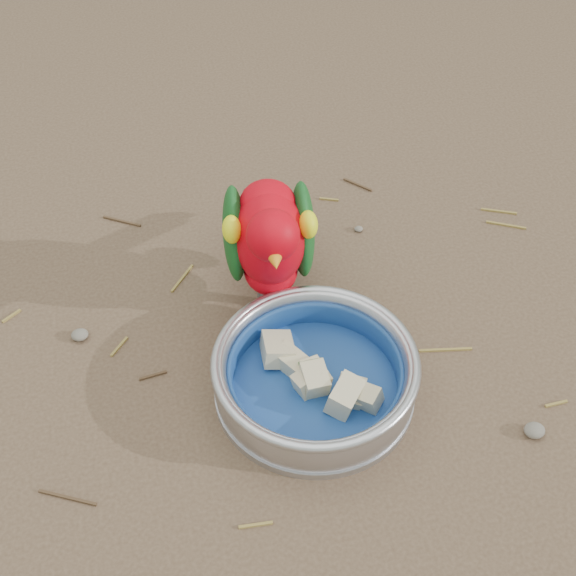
{
  "coord_description": "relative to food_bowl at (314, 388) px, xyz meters",
  "views": [
    {
      "loc": [
        -0.04,
        -0.48,
        0.76
      ],
      "look_at": [
        0.1,
        0.16,
        0.08
      ],
      "focal_mm": 50.0,
      "sensor_mm": 36.0,
      "label": 1
    }
  ],
  "objects": [
    {
      "name": "ground",
      "position": [
        -0.11,
        -0.07,
        -0.01
      ],
      "size": [
        60.0,
        60.0,
        0.0
      ],
      "primitive_type": "plane",
      "color": "brown"
    },
    {
      "name": "lory_parrot",
      "position": [
        -0.02,
        0.15,
        0.09
      ],
      "size": [
        0.14,
        0.25,
        0.19
      ],
      "primitive_type": null,
      "rotation": [
        0.0,
        0.0,
        -3.27
      ],
      "color": "#C3020F",
      "rests_on": "ground"
    },
    {
      "name": "food_bowl",
      "position": [
        0.0,
        0.0,
        0.0
      ],
      "size": [
        0.23,
        0.23,
        0.02
      ],
      "primitive_type": "cylinder",
      "color": "#B2B2BA",
      "rests_on": "ground"
    },
    {
      "name": "fruit_wedges",
      "position": [
        0.0,
        0.0,
        0.02
      ],
      "size": [
        0.14,
        0.14,
        0.03
      ],
      "primitive_type": null,
      "color": "beige",
      "rests_on": "food_bowl"
    },
    {
      "name": "ground_debris",
      "position": [
        -0.06,
        0.02,
        -0.01
      ],
      "size": [
        0.9,
        0.8,
        0.01
      ],
      "primitive_type": null,
      "color": "olive",
      "rests_on": "ground"
    },
    {
      "name": "bowl_wall",
      "position": [
        0.0,
        0.0,
        0.03
      ],
      "size": [
        0.23,
        0.23,
        0.04
      ],
      "primitive_type": null,
      "color": "#B2B2BA",
      "rests_on": "food_bowl"
    }
  ]
}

